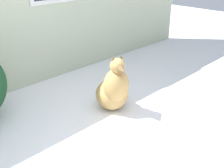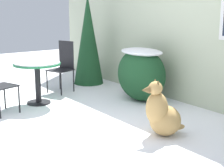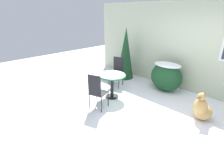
{
  "view_description": "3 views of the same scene",
  "coord_description": "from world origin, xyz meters",
  "px_view_note": "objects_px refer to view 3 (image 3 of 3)",
  "views": [
    {
      "loc": [
        -1.37,
        -1.35,
        1.78
      ],
      "look_at": [
        0.82,
        0.84,
        0.33
      ],
      "focal_mm": 45.0,
      "sensor_mm": 36.0,
      "label": 1
    },
    {
      "loc": [
        3.78,
        -2.15,
        1.61
      ],
      "look_at": [
        0.0,
        0.6,
        0.55
      ],
      "focal_mm": 55.0,
      "sensor_mm": 36.0,
      "label": 2
    },
    {
      "loc": [
        1.82,
        -3.15,
        2.37
      ],
      "look_at": [
        -1.49,
        0.15,
        0.41
      ],
      "focal_mm": 28.0,
      "sensor_mm": 36.0,
      "label": 3
    }
  ],
  "objects_px": {
    "dog": "(202,109)",
    "patio_table": "(112,79)",
    "patio_chair_near_table": "(117,71)",
    "patio_chair_far_side": "(97,91)"
  },
  "relations": [
    {
      "from": "patio_table",
      "to": "dog",
      "type": "xyz_separation_m",
      "value": [
        2.3,
        0.65,
        -0.29
      ]
    },
    {
      "from": "patio_table",
      "to": "dog",
      "type": "height_order",
      "value": "dog"
    },
    {
      "from": "patio_chair_far_side",
      "to": "dog",
      "type": "relative_size",
      "value": 1.33
    },
    {
      "from": "patio_table",
      "to": "patio_chair_near_table",
      "type": "xyz_separation_m",
      "value": [
        -0.51,
        0.75,
        -0.05
      ]
    },
    {
      "from": "patio_table",
      "to": "patio_chair_far_side",
      "type": "bearing_deg",
      "value": -73.48
    },
    {
      "from": "patio_chair_near_table",
      "to": "patio_table",
      "type": "bearing_deg",
      "value": -75.54
    },
    {
      "from": "patio_chair_near_table",
      "to": "patio_chair_far_side",
      "type": "distance_m",
      "value": 1.68
    },
    {
      "from": "patio_chair_far_side",
      "to": "dog",
      "type": "xyz_separation_m",
      "value": [
        2.08,
        1.41,
        -0.24
      ]
    },
    {
      "from": "dog",
      "to": "patio_table",
      "type": "bearing_deg",
      "value": -143.97
    },
    {
      "from": "patio_table",
      "to": "patio_chair_far_side",
      "type": "relative_size",
      "value": 0.81
    }
  ]
}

